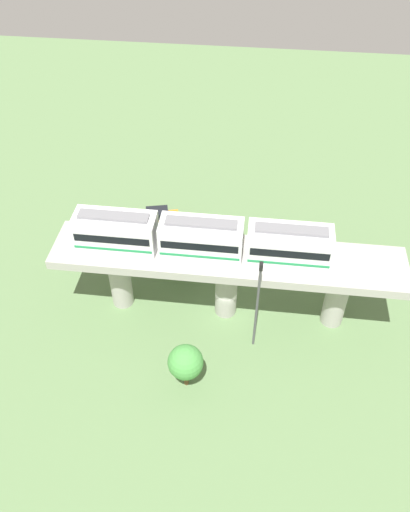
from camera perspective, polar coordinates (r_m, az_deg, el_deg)
The scene contains 8 objects.
ground_plane at distance 47.22m, azimuth 2.25°, elevation -5.96°, with size 120.00×120.00×0.00m, color #5B7A4C.
viaduct at distance 43.33m, azimuth 2.43°, elevation -1.40°, with size 5.20×28.85×6.94m.
train at distance 41.31m, azimuth -0.41°, elevation 1.96°, with size 2.64×20.50×3.24m.
parked_car_orange at distance 55.64m, azimuth -5.11°, elevation 4.18°, with size 2.73×4.50×1.76m.
parked_car_yellow at distance 53.32m, azimuth 0.66°, elevation 2.31°, with size 1.94×4.26×1.76m.
tree_near_viaduct at distance 49.02m, azimuth -2.58°, elevation 1.35°, with size 3.48×3.48×4.75m.
tree_mid_lot at distance 40.28m, azimuth -2.15°, elevation -11.56°, with size 2.75×2.75×4.27m.
signal_post at distance 40.98m, azimuth 5.76°, elevation -5.06°, with size 0.44×0.28×9.54m.
Camera 1 is at (-30.64, -1.80, 35.89)m, focal length 36.53 mm.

